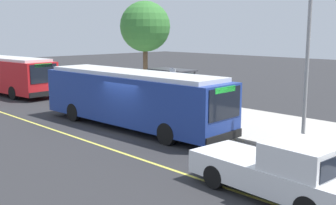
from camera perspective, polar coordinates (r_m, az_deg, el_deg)
ground_plane at (r=20.71m, az=-5.90°, el=-4.19°), size 120.00×120.00×0.00m
sidewalk_curb at (r=24.75m, az=5.08°, el=-1.70°), size 44.00×6.40×0.15m
lane_stripe_center at (r=19.47m, az=-11.02°, el=-5.21°), size 36.00×0.14×0.01m
transit_bus_main at (r=21.55m, az=-5.03°, el=0.76°), size 11.97×3.06×2.95m
transit_bus_second at (r=36.21m, az=-21.75°, el=3.74°), size 12.17×3.66×2.95m
pickup_truck at (r=13.02m, az=15.25°, el=-9.03°), size 5.50×2.28×1.85m
bus_shelter at (r=26.31m, az=0.55°, el=3.08°), size 2.90×1.60×2.48m
waiting_bench at (r=26.22m, az=1.20°, el=0.22°), size 1.60×0.48×0.95m
route_sign_post at (r=23.22m, az=0.66°, el=2.29°), size 0.44×0.08×2.80m
street_tree_near_shelter at (r=31.99m, az=-3.17°, el=10.31°), size 3.81×3.81×7.08m
utility_pole at (r=18.23m, az=18.46°, el=4.15°), size 0.16×0.16×6.40m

